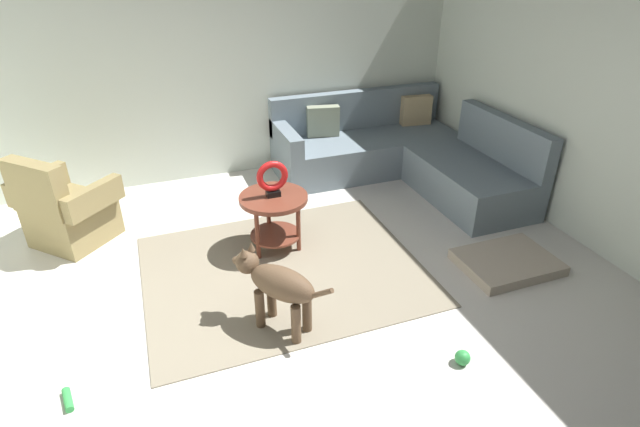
% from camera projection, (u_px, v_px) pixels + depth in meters
% --- Properties ---
extents(ground_plane, '(6.00, 6.00, 0.10)m').
position_uv_depth(ground_plane, '(291.00, 332.00, 3.68)').
color(ground_plane, silver).
extents(wall_back, '(6.00, 0.12, 2.70)m').
position_uv_depth(wall_back, '(207.00, 58.00, 5.42)').
color(wall_back, silver).
rests_on(wall_back, ground_plane).
extents(area_rug, '(2.30, 1.90, 0.01)m').
position_uv_depth(area_rug, '(283.00, 270.00, 4.28)').
color(area_rug, gray).
rests_on(area_rug, ground_plane).
extents(sectional_couch, '(2.20, 2.25, 0.88)m').
position_uv_depth(sectional_couch, '(402.00, 155.00, 5.78)').
color(sectional_couch, slate).
rests_on(sectional_couch, ground_plane).
extents(armchair, '(0.99, 0.99, 0.88)m').
position_uv_depth(armchair, '(66.00, 211.00, 4.53)').
color(armchair, olive).
rests_on(armchair, ground_plane).
extents(side_table, '(0.60, 0.60, 0.54)m').
position_uv_depth(side_table, '(274.00, 208.00, 4.38)').
color(side_table, brown).
rests_on(side_table, ground_plane).
extents(torus_sculpture, '(0.28, 0.08, 0.33)m').
position_uv_depth(torus_sculpture, '(272.00, 178.00, 4.23)').
color(torus_sculpture, black).
rests_on(torus_sculpture, side_table).
extents(dog_bed_mat, '(0.80, 0.60, 0.09)m').
position_uv_depth(dog_bed_mat, '(507.00, 262.00, 4.30)').
color(dog_bed_mat, '#B2A38E').
rests_on(dog_bed_mat, ground_plane).
extents(dog, '(0.57, 0.70, 0.63)m').
position_uv_depth(dog, '(277.00, 285.00, 3.48)').
color(dog, brown).
rests_on(dog, ground_plane).
extents(dog_toy_ball, '(0.10, 0.10, 0.10)m').
position_uv_depth(dog_toy_ball, '(463.00, 358.00, 3.32)').
color(dog_toy_ball, green).
rests_on(dog_toy_ball, ground_plane).
extents(dog_toy_rope, '(0.08, 0.19, 0.05)m').
position_uv_depth(dog_toy_rope, '(68.00, 400.00, 3.05)').
color(dog_toy_rope, green).
rests_on(dog_toy_rope, ground_plane).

